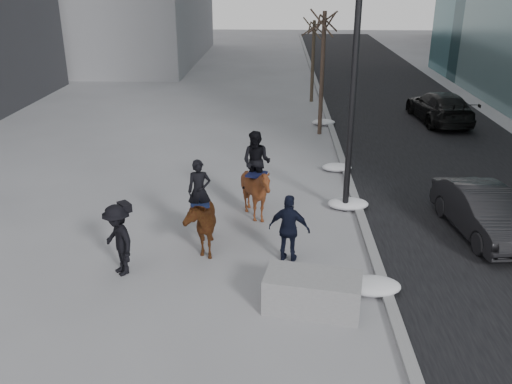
{
  "coord_description": "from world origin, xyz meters",
  "views": [
    {
      "loc": [
        0.51,
        -11.54,
        6.66
      ],
      "look_at": [
        0.0,
        1.2,
        1.5
      ],
      "focal_mm": 38.0,
      "sensor_mm": 36.0,
      "label": 1
    }
  ],
  "objects_px": {
    "car_near": "(483,212)",
    "mounted_left": "(200,217)",
    "planter": "(313,292)",
    "mounted_right": "(256,185)"
  },
  "relations": [
    {
      "from": "planter",
      "to": "car_near",
      "type": "height_order",
      "value": "car_near"
    },
    {
      "from": "car_near",
      "to": "mounted_left",
      "type": "height_order",
      "value": "mounted_left"
    },
    {
      "from": "car_near",
      "to": "mounted_left",
      "type": "relative_size",
      "value": 1.68
    },
    {
      "from": "planter",
      "to": "mounted_right",
      "type": "relative_size",
      "value": 0.78
    },
    {
      "from": "mounted_left",
      "to": "planter",
      "type": "bearing_deg",
      "value": -43.98
    },
    {
      "from": "planter",
      "to": "mounted_left",
      "type": "distance_m",
      "value": 3.85
    },
    {
      "from": "car_near",
      "to": "mounted_right",
      "type": "relative_size",
      "value": 1.54
    },
    {
      "from": "mounted_left",
      "to": "car_near",
      "type": "bearing_deg",
      "value": 8.55
    },
    {
      "from": "car_near",
      "to": "mounted_right",
      "type": "bearing_deg",
      "value": 165.63
    },
    {
      "from": "car_near",
      "to": "mounted_right",
      "type": "height_order",
      "value": "mounted_right"
    }
  ]
}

